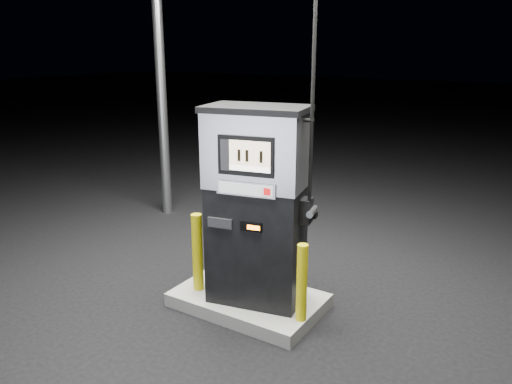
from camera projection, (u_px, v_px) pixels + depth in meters
The scene contains 5 objects.
ground at pixel (249, 306), 5.58m from camera, with size 80.00×80.00×0.00m, color black.
pump_island at pixel (249, 300), 5.56m from camera, with size 1.60×1.00×0.15m, color slate.
fuel_dispenser at pixel (257, 205), 5.15m from camera, with size 1.20×0.82×4.33m.
bollard_left at pixel (198, 252), 5.54m from camera, with size 0.12×0.12×0.89m, color #CEBF0B.
bollard_right at pixel (302, 283), 4.91m from camera, with size 0.11×0.11×0.81m, color #CEBF0B.
Camera 1 is at (2.74, -4.18, 2.80)m, focal length 35.00 mm.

